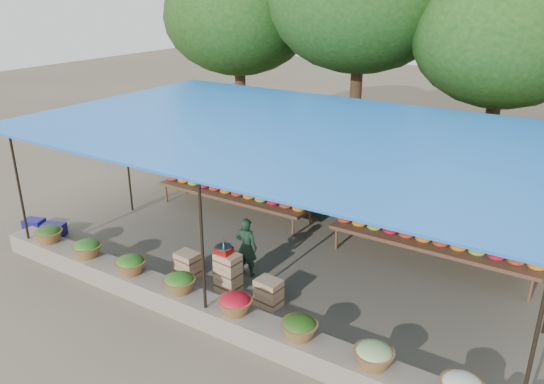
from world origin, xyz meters
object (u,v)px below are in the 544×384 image
Objects in this scene: crate_counter at (227,276)px; blue_crate_front at (34,225)px; blue_crate_back at (54,230)px; weighing_scale at (224,249)px; vendor_seated at (246,247)px.

crate_counter is 5.31× the size of blue_crate_front.
crate_counter reaches higher than blue_crate_front.
crate_counter is 4.84× the size of blue_crate_back.
crate_counter is 0.54m from weighing_scale.
weighing_scale is 4.78m from blue_crate_back.
weighing_scale reaches higher than crate_counter.
blue_crate_back is (0.67, 0.05, 0.01)m from blue_crate_front.
weighing_scale is 0.27× the size of vendor_seated.
vendor_seated is 5.53m from blue_crate_front.
crate_counter is 5.45m from blue_crate_front.
weighing_scale is 0.66× the size of blue_crate_back.
crate_counter is at bearing -15.55° from blue_crate_front.
blue_crate_back is at bearing 1.79° from vendor_seated.
vendor_seated is 4.86m from blue_crate_back.
vendor_seated reaches higher than crate_counter.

